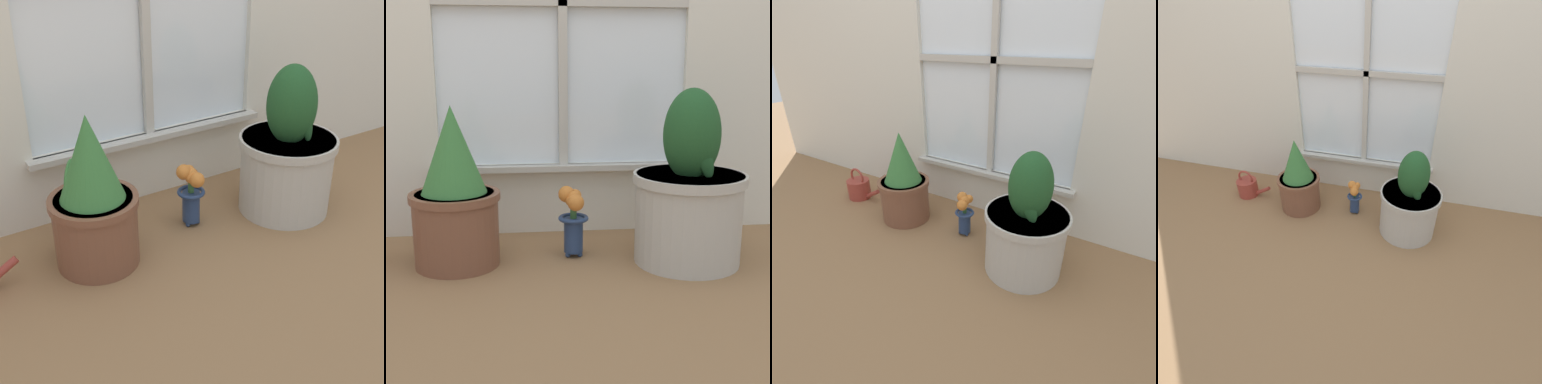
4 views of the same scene
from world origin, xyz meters
TOP-DOWN VIEW (x-y plane):
  - ground_plane at (0.00, 0.00)m, footprint 10.00×10.00m
  - potted_plant_left at (-0.41, 0.18)m, footprint 0.31×0.31m
  - potted_plant_right at (0.41, 0.12)m, footprint 0.40×0.40m
  - flower_vase at (0.01, 0.22)m, footprint 0.11×0.12m

SIDE VIEW (x-z plane):
  - ground_plane at x=0.00m, z-range 0.00..0.00m
  - flower_vase at x=0.01m, z-range 0.03..0.29m
  - potted_plant_right at x=0.41m, z-range -0.08..0.54m
  - potted_plant_left at x=-0.41m, z-range -0.04..0.53m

